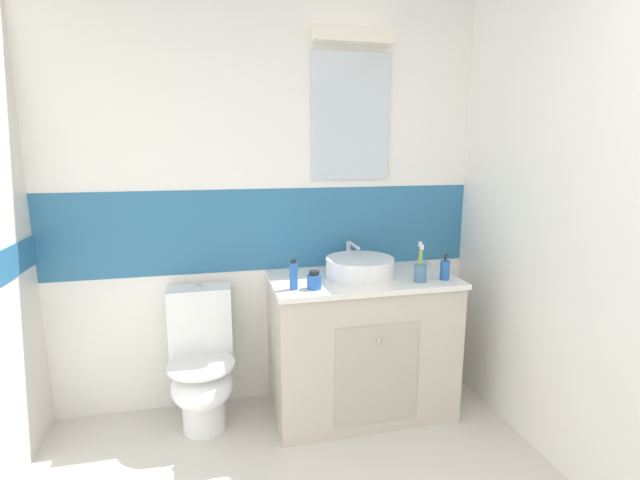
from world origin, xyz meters
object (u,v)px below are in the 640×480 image
at_px(sink_basin, 360,267).
at_px(soap_dispenser, 445,270).
at_px(hair_gel_jar, 314,281).
at_px(toilet, 202,365).
at_px(deodorant_spray_can, 294,275).
at_px(toothbrush_cup, 420,272).

relative_size(sink_basin, soap_dispenser, 2.92).
height_order(soap_dispenser, hair_gel_jar, soap_dispenser).
xyz_separation_m(toilet, hair_gel_jar, (0.61, -0.22, 0.52)).
distance_m(toilet, soap_dispenser, 1.49).
height_order(sink_basin, deodorant_spray_can, sink_basin).
height_order(deodorant_spray_can, hair_gel_jar, deodorant_spray_can).
height_order(sink_basin, toothbrush_cup, toothbrush_cup).
xyz_separation_m(toilet, soap_dispenser, (1.38, -0.22, 0.53)).
bearing_deg(toothbrush_cup, deodorant_spray_can, 178.18).
bearing_deg(sink_basin, soap_dispenser, -20.45).
bearing_deg(soap_dispenser, deodorant_spray_can, 178.95).
bearing_deg(hair_gel_jar, sink_basin, 28.57).
bearing_deg(sink_basin, hair_gel_jar, -151.43).
xyz_separation_m(soap_dispenser, hair_gel_jar, (-0.76, 0.00, -0.01)).
height_order(toilet, toothbrush_cup, toothbrush_cup).
bearing_deg(deodorant_spray_can, sink_basin, 20.18).
xyz_separation_m(sink_basin, deodorant_spray_can, (-0.42, -0.15, 0.02)).
height_order(sink_basin, soap_dispenser, sink_basin).
bearing_deg(toilet, soap_dispenser, -8.99).
relative_size(sink_basin, deodorant_spray_can, 2.66).
height_order(toilet, deodorant_spray_can, deodorant_spray_can).
relative_size(toilet, hair_gel_jar, 8.35).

